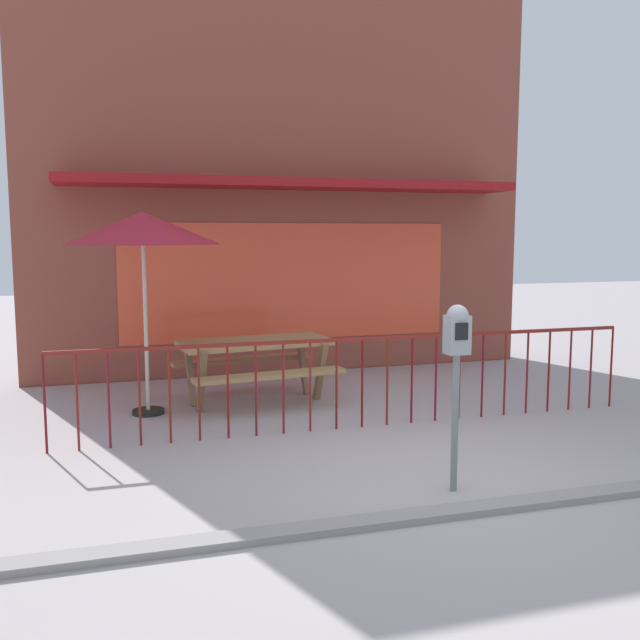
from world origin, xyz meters
The scene contains 7 objects.
ground centered at (0.00, 0.00, 0.00)m, with size 40.00×40.00×0.00m, color #A79E9E.
pub_storefront centered at (0.00, 5.08, 2.94)m, with size 7.48×1.40×5.94m.
patio_fence_front centered at (0.00, 1.72, 0.66)m, with size 6.31×0.04×0.97m.
picnic_table_left centered at (-0.87, 3.12, 0.61)m, with size 1.96×1.58×0.79m.
patio_umbrella centered at (-2.15, 2.94, 2.09)m, with size 1.71×1.71×2.29m.
parking_meter_far centered at (0.07, -0.23, 1.16)m, with size 0.18×0.17×1.50m.
curb_edge centered at (0.00, -0.69, 0.00)m, with size 10.47×0.20×0.11m, color gray.
Camera 1 is at (-2.51, -5.11, 2.05)m, focal length 39.34 mm.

